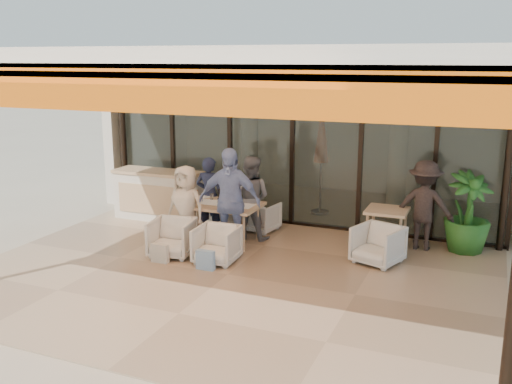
% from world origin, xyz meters
% --- Properties ---
extents(ground, '(70.00, 70.00, 0.00)m').
position_xyz_m(ground, '(0.00, 0.00, 0.00)').
color(ground, '#C6B293').
rests_on(ground, ground).
extents(terrace_floor, '(8.00, 6.00, 0.01)m').
position_xyz_m(terrace_floor, '(0.00, 0.00, 0.01)').
color(terrace_floor, tan).
rests_on(terrace_floor, ground).
extents(terrace_structure, '(8.00, 6.00, 3.40)m').
position_xyz_m(terrace_structure, '(0.00, -0.26, 3.25)').
color(terrace_structure, silver).
rests_on(terrace_structure, ground).
extents(glass_storefront, '(8.08, 0.10, 3.20)m').
position_xyz_m(glass_storefront, '(0.00, 3.00, 1.60)').
color(glass_storefront, '#9EADA3').
rests_on(glass_storefront, ground).
extents(interior_block, '(9.05, 3.62, 3.52)m').
position_xyz_m(interior_block, '(0.01, 5.31, 2.23)').
color(interior_block, silver).
rests_on(interior_block, ground).
extents(host_counter, '(1.85, 0.65, 1.04)m').
position_xyz_m(host_counter, '(-2.67, 2.30, 0.53)').
color(host_counter, silver).
rests_on(host_counter, ground).
extents(dining_table, '(1.50, 0.90, 0.93)m').
position_xyz_m(dining_table, '(-0.84, 1.41, 0.69)').
color(dining_table, '#D3B380').
rests_on(dining_table, ground).
extents(chair_far_left, '(0.71, 0.69, 0.59)m').
position_xyz_m(chair_far_left, '(-1.25, 2.36, 0.30)').
color(chair_far_left, white).
rests_on(chair_far_left, ground).
extents(chair_far_right, '(0.71, 0.67, 0.64)m').
position_xyz_m(chair_far_right, '(-0.41, 2.36, 0.32)').
color(chair_far_right, white).
rests_on(chair_far_right, ground).
extents(chair_near_left, '(0.79, 0.75, 0.71)m').
position_xyz_m(chair_near_left, '(-1.25, 0.46, 0.36)').
color(chair_near_left, white).
rests_on(chair_near_left, ground).
extents(chair_near_right, '(0.69, 0.65, 0.68)m').
position_xyz_m(chair_near_right, '(-0.41, 0.46, 0.34)').
color(chair_near_right, white).
rests_on(chair_near_right, ground).
extents(diner_navy, '(0.56, 0.39, 1.49)m').
position_xyz_m(diner_navy, '(-1.25, 1.86, 0.75)').
color(diner_navy, '#181D35').
rests_on(diner_navy, ground).
extents(diner_grey, '(0.77, 0.61, 1.56)m').
position_xyz_m(diner_grey, '(-0.41, 1.86, 0.78)').
color(diner_grey, slate).
rests_on(diner_grey, ground).
extents(diner_cream, '(0.75, 0.52, 1.48)m').
position_xyz_m(diner_cream, '(-1.25, 0.96, 0.74)').
color(diner_cream, beige).
rests_on(diner_cream, ground).
extents(diner_periwinkle, '(1.13, 0.58, 1.85)m').
position_xyz_m(diner_periwinkle, '(-0.41, 0.96, 0.92)').
color(diner_periwinkle, '#6E81B8').
rests_on(diner_periwinkle, ground).
extents(tote_bag_cream, '(0.30, 0.10, 0.34)m').
position_xyz_m(tote_bag_cream, '(-1.25, 0.06, 0.17)').
color(tote_bag_cream, silver).
rests_on(tote_bag_cream, ground).
extents(tote_bag_blue, '(0.30, 0.10, 0.34)m').
position_xyz_m(tote_bag_blue, '(-0.41, 0.06, 0.17)').
color(tote_bag_blue, '#99BFD8').
rests_on(tote_bag_blue, ground).
extents(side_table, '(0.70, 0.70, 0.74)m').
position_xyz_m(side_table, '(2.03, 2.17, 0.64)').
color(side_table, '#D3B380').
rests_on(side_table, ground).
extents(side_chair, '(0.87, 0.84, 0.71)m').
position_xyz_m(side_chair, '(2.03, 1.42, 0.36)').
color(side_chair, white).
rests_on(side_chair, ground).
extents(standing_woman, '(1.04, 0.61, 1.59)m').
position_xyz_m(standing_woman, '(2.61, 2.44, 0.80)').
color(standing_woman, black).
rests_on(standing_woman, ground).
extents(potted_palm, '(1.11, 1.11, 1.41)m').
position_xyz_m(potted_palm, '(3.32, 2.59, 0.71)').
color(potted_palm, '#1E5919').
rests_on(potted_palm, ground).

